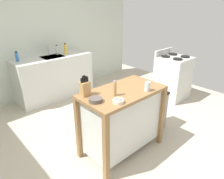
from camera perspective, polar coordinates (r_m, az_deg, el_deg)
The scene contains 15 objects.
ground_plane at distance 3.04m, azimuth 2.10°, elevation -16.40°, with size 6.21×6.21×0.00m, color #BCB29E.
wall_back at distance 4.60m, azimuth -21.64°, elevation 13.78°, with size 5.21×0.10×2.60m, color silver.
kitchen_island at distance 2.76m, azimuth 2.84°, elevation -7.98°, with size 1.10×0.61×0.91m.
knife_block at distance 2.42m, azimuth -7.60°, elevation 0.36°, with size 0.11×0.09×0.25m.
bowl_ceramic_wide at distance 2.28m, azimuth -4.65°, elevation -2.87°, with size 0.15×0.15×0.05m.
bowl_ceramic_small at distance 2.26m, azimuth 1.77°, elevation -3.24°, with size 0.13×0.13×0.04m.
drinking_cup at distance 2.58m, azimuth 9.88°, elevation 0.86°, with size 0.07×0.07×0.12m.
pepper_grinder at distance 2.40m, azimuth 0.76°, elevation 0.32°, with size 0.04×0.04×0.20m.
trash_bin at distance 3.41m, azimuth 11.83°, elevation -5.69°, with size 0.36×0.28×0.63m.
sink_counter at distance 4.58m, azimuth -15.81°, elevation 3.47°, with size 1.60×0.60×0.90m.
sink_faucet at distance 4.55m, azimuth -17.43°, elevation 10.52°, with size 0.02×0.02×0.22m.
bottle_spray_cleaner at distance 4.27m, azimuth -25.10°, elevation 8.31°, with size 0.06×0.06×0.20m.
bottle_hand_soap at distance 4.55m, azimuth -15.16°, elevation 10.62°, with size 0.05×0.05×0.21m.
bottle_dish_soap at distance 4.55m, azimuth -12.93°, elevation 11.01°, with size 0.06×0.06×0.24m.
stove at distance 4.53m, azimuth 16.59°, elevation 3.28°, with size 0.60×0.60×1.02m.
Camera 1 is at (-1.65, -1.65, 1.95)m, focal length 32.65 mm.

